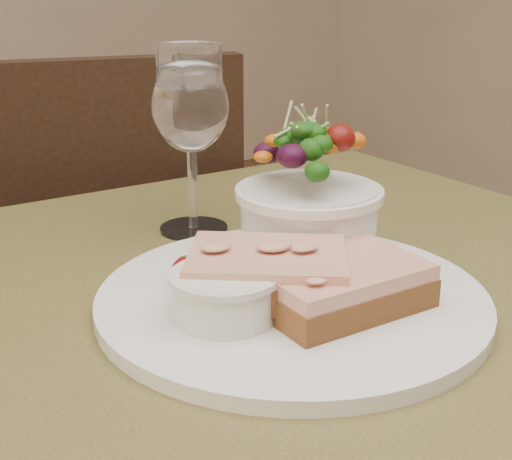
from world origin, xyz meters
TOP-DOWN VIEW (x-y plane):
  - cafe_table at (0.00, 0.00)m, footprint 0.80×0.80m
  - chair_far at (0.06, 0.66)m, footprint 0.50×0.50m
  - dinner_plate at (0.00, 0.01)m, footprint 0.31×0.31m
  - sandwich_front at (0.02, -0.03)m, footprint 0.13×0.09m
  - sandwich_back at (-0.02, 0.00)m, footprint 0.15×0.14m
  - ramekin at (-0.06, -0.00)m, footprint 0.07×0.07m
  - salad_bowl at (0.07, 0.07)m, footprint 0.12×0.12m
  - garnish at (-0.05, 0.08)m, footprint 0.05×0.04m
  - wine_glass at (0.02, 0.21)m, footprint 0.08×0.08m

SIDE VIEW (x-z plane):
  - chair_far at x=0.06m, z-range -0.16..0.74m
  - cafe_table at x=0.00m, z-range 0.27..1.02m
  - dinner_plate at x=0.00m, z-range 0.75..0.76m
  - garnish at x=-0.05m, z-range 0.76..0.78m
  - sandwich_front at x=0.02m, z-range 0.76..0.80m
  - ramekin at x=-0.06m, z-range 0.76..0.80m
  - sandwich_back at x=-0.02m, z-range 0.77..0.80m
  - salad_bowl at x=0.07m, z-range 0.76..0.88m
  - wine_glass at x=0.02m, z-range 0.79..0.96m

